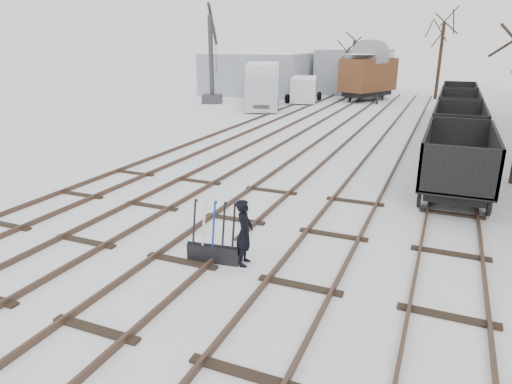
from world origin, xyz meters
TOP-DOWN VIEW (x-y plane):
  - ground at (0.00, 0.00)m, footprint 120.00×120.00m
  - tracks at (-0.00, 13.67)m, footprint 13.90×52.00m
  - shed_left at (-13.00, 36.00)m, footprint 10.00×8.00m
  - shed_right at (-4.00, 40.00)m, footprint 7.00×6.00m
  - ground_frame at (0.69, 0.43)m, footprint 1.34×0.59m
  - worker at (1.44, 0.53)m, footprint 0.49×0.66m
  - freight_wagon_a at (6.00, 8.20)m, footprint 2.23×5.57m
  - freight_wagon_b at (6.00, 14.60)m, footprint 2.23×5.57m
  - freight_wagon_c at (6.00, 21.00)m, footprint 2.23×5.57m
  - freight_wagon_d at (6.00, 27.40)m, footprint 2.23×5.57m
  - box_van_wagon at (-1.56, 34.07)m, footprint 4.85×6.08m
  - lorry at (-8.62, 26.29)m, footprint 4.23×8.05m
  - panel_van at (-6.64, 31.23)m, footprint 3.28×5.27m
  - crane at (-13.77, 27.48)m, footprint 2.10×4.89m
  - tree_far_left at (-3.20, 35.23)m, footprint 0.30×0.30m
  - tree_far_right at (4.13, 38.08)m, footprint 0.30×0.30m

SIDE VIEW (x-z plane):
  - ground at x=0.00m, z-range 0.00..0.00m
  - tracks at x=0.00m, z-range -0.01..0.16m
  - ground_frame at x=0.69m, z-range -0.46..1.03m
  - worker at x=1.44m, z-range 0.00..1.64m
  - freight_wagon_a at x=6.00m, z-range -0.27..2.01m
  - freight_wagon_b at x=6.00m, z-range -0.27..2.01m
  - freight_wagon_c at x=6.00m, z-range -0.27..2.01m
  - freight_wagon_d at x=6.00m, z-range -0.27..2.01m
  - panel_van at x=-6.64m, z-range 0.04..2.20m
  - lorry at x=-8.62m, z-range 0.05..3.54m
  - shed_left at x=-13.00m, z-range 0.00..4.10m
  - crane at x=-13.77m, z-range -1.94..6.26m
  - shed_right at x=-4.00m, z-range 0.00..4.50m
  - box_van_wagon at x=-1.56m, z-range 0.34..4.46m
  - tree_far_left at x=-3.20m, z-range 0.00..5.24m
  - tree_far_right at x=4.13m, z-range 0.00..6.85m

